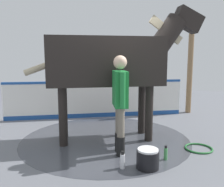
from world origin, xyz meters
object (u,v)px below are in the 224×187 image
(handler, at_px, (120,98))
(bottle_spray, at_px, (166,153))
(hose_coil, at_px, (199,148))
(horse, at_px, (111,61))
(bottle_shampoo, at_px, (123,161))
(wash_bucket, at_px, (148,159))

(handler, distance_m, bottle_spray, 1.21)
(handler, relative_size, hose_coil, 3.39)
(horse, height_order, hose_coil, horse)
(hose_coil, bearing_deg, bottle_shampoo, -138.59)
(horse, bearing_deg, bottle_spray, -59.25)
(wash_bucket, bearing_deg, hose_coil, 49.03)
(wash_bucket, relative_size, bottle_spray, 1.40)
(wash_bucket, relative_size, hose_coil, 0.68)
(bottle_shampoo, bearing_deg, handler, 105.50)
(handler, bearing_deg, wash_bucket, 119.13)
(wash_bucket, xyz_separation_m, hose_coil, (0.86, 1.00, -0.14))
(handler, bearing_deg, bottle_shampoo, 86.34)
(wash_bucket, height_order, hose_coil, wash_bucket)
(handler, bearing_deg, hose_coil, -178.91)
(handler, relative_size, wash_bucket, 4.96)
(horse, height_order, handler, horse)
(bottle_spray, bearing_deg, hose_coil, 46.00)
(horse, distance_m, wash_bucket, 2.09)
(bottle_shampoo, height_order, bottle_spray, bottle_shampoo)
(horse, bearing_deg, handler, -88.57)
(horse, relative_size, handler, 1.98)
(bottle_spray, bearing_deg, handler, 172.72)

